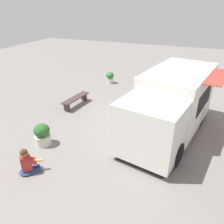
{
  "coord_description": "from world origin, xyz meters",
  "views": [
    {
      "loc": [
        8.34,
        1.67,
        4.83
      ],
      "look_at": [
        1.07,
        -1.31,
        0.87
      ],
      "focal_mm": 35.05,
      "sensor_mm": 36.0,
      "label": 1
    }
  ],
  "objects_px": {
    "person_customer": "(27,163)",
    "planter_flowering_near": "(42,134)",
    "plaza_bench": "(76,99)",
    "food_truck": "(171,106)",
    "planter_flowering_far": "(110,77)"
  },
  "relations": [
    {
      "from": "planter_flowering_far",
      "to": "plaza_bench",
      "type": "height_order",
      "value": "planter_flowering_far"
    },
    {
      "from": "planter_flowering_near",
      "to": "planter_flowering_far",
      "type": "bearing_deg",
      "value": -177.05
    },
    {
      "from": "planter_flowering_far",
      "to": "plaza_bench",
      "type": "xyz_separation_m",
      "value": [
        3.95,
        -0.26,
        -0.05
      ]
    },
    {
      "from": "person_customer",
      "to": "planter_flowering_near",
      "type": "xyz_separation_m",
      "value": [
        -1.43,
        -0.55,
        0.07
      ]
    },
    {
      "from": "planter_flowering_far",
      "to": "plaza_bench",
      "type": "distance_m",
      "value": 3.96
    },
    {
      "from": "planter_flowering_far",
      "to": "plaza_bench",
      "type": "bearing_deg",
      "value": -3.81
    },
    {
      "from": "plaza_bench",
      "to": "planter_flowering_near",
      "type": "bearing_deg",
      "value": 10.52
    },
    {
      "from": "food_truck",
      "to": "plaza_bench",
      "type": "xyz_separation_m",
      "value": [
        -0.82,
        -4.85,
        -0.84
      ]
    },
    {
      "from": "planter_flowering_near",
      "to": "planter_flowering_far",
      "type": "distance_m",
      "value": 7.44
    },
    {
      "from": "planter_flowering_near",
      "to": "planter_flowering_far",
      "type": "relative_size",
      "value": 1.15
    },
    {
      "from": "person_customer",
      "to": "plaza_bench",
      "type": "relative_size",
      "value": 0.47
    },
    {
      "from": "food_truck",
      "to": "planter_flowering_far",
      "type": "distance_m",
      "value": 6.66
    },
    {
      "from": "food_truck",
      "to": "plaza_bench",
      "type": "relative_size",
      "value": 3.03
    },
    {
      "from": "person_customer",
      "to": "plaza_bench",
      "type": "distance_m",
      "value": 5.05
    },
    {
      "from": "food_truck",
      "to": "planter_flowering_far",
      "type": "xyz_separation_m",
      "value": [
        -4.76,
        -4.59,
        -0.79
      ]
    }
  ]
}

